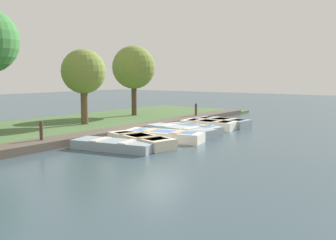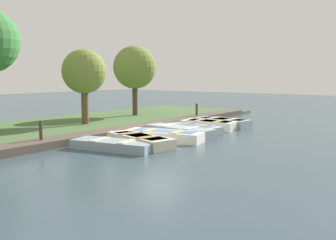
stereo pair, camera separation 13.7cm
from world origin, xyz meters
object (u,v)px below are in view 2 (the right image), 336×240
object	(u,v)px
rowboat_0	(114,145)
rowboat_4	(193,128)
mooring_post_far	(197,112)
rowboat_3	(180,131)
rowboat_5	(209,124)
rowboat_6	(223,122)
rowboat_2	(164,136)
mooring_post_near	(41,134)
park_tree_left	(84,72)
park_tree_center	(135,68)
rowboat_1	(140,140)

from	to	relation	value
rowboat_0	rowboat_4	distance (m)	5.10
mooring_post_far	rowboat_3	bearing A→B (deg)	-64.57
rowboat_3	rowboat_5	distance (m)	2.65
rowboat_0	rowboat_6	xyz separation A→B (m)	(0.11, 7.78, 0.03)
rowboat_2	mooring_post_near	size ratio (longest dim) A/B	3.38
rowboat_2	mooring_post_near	world-z (taller)	mooring_post_near
rowboat_2	rowboat_5	distance (m)	4.02
rowboat_3	mooring_post_near	size ratio (longest dim) A/B	3.37
rowboat_2	park_tree_left	xyz separation A→B (m)	(-5.72, 0.87, 2.57)
park_tree_left	park_tree_center	bearing A→B (deg)	99.86
rowboat_3	rowboat_5	bearing A→B (deg)	98.19
rowboat_0	rowboat_5	bearing A→B (deg)	77.39
rowboat_1	rowboat_2	world-z (taller)	same
rowboat_2	mooring_post_far	bearing A→B (deg)	98.41
rowboat_3	mooring_post_near	world-z (taller)	mooring_post_near
rowboat_1	rowboat_2	distance (m)	1.38
rowboat_5	mooring_post_near	distance (m)	8.24
mooring_post_far	park_tree_center	world-z (taller)	park_tree_center
rowboat_3	rowboat_1	bearing A→B (deg)	-82.58
rowboat_5	mooring_post_far	distance (m)	3.51
rowboat_4	mooring_post_far	world-z (taller)	mooring_post_far
rowboat_3	park_tree_center	size ratio (longest dim) A/B	0.76
rowboat_3	rowboat_4	size ratio (longest dim) A/B	1.16
rowboat_2	rowboat_3	bearing A→B (deg)	82.62
mooring_post_near	rowboat_5	bearing A→B (deg)	73.20
park_tree_center	rowboat_0	bearing A→B (deg)	-52.42
rowboat_1	park_tree_left	size ratio (longest dim) A/B	0.82
park_tree_left	rowboat_2	bearing A→B (deg)	-8.61
rowboat_6	park_tree_center	size ratio (longest dim) A/B	0.66
rowboat_1	rowboat_3	bearing A→B (deg)	105.26
rowboat_0	mooring_post_far	bearing A→B (deg)	92.13
mooring_post_near	park_tree_left	world-z (taller)	park_tree_left
mooring_post_far	rowboat_6	bearing A→B (deg)	-28.67
mooring_post_near	mooring_post_far	distance (m)	10.45
rowboat_2	rowboat_3	world-z (taller)	rowboat_3
rowboat_1	mooring_post_far	world-z (taller)	mooring_post_far
rowboat_0	park_tree_center	xyz separation A→B (m)	(-6.26, 8.13, 2.92)
park_tree_center	mooring_post_near	bearing A→B (deg)	-67.48
rowboat_5	mooring_post_far	world-z (taller)	mooring_post_far
mooring_post_far	park_tree_left	world-z (taller)	park_tree_left
rowboat_0	rowboat_6	distance (m)	7.78
rowboat_0	mooring_post_near	world-z (taller)	mooring_post_near
rowboat_5	rowboat_6	size ratio (longest dim) A/B	0.94
mooring_post_near	rowboat_1	bearing A→B (deg)	44.30
mooring_post_far	park_tree_left	bearing A→B (deg)	-118.47
mooring_post_near	park_tree_center	world-z (taller)	park_tree_center
rowboat_3	park_tree_center	distance (m)	8.20
rowboat_2	park_tree_center	size ratio (longest dim) A/B	0.76
rowboat_2	rowboat_6	world-z (taller)	rowboat_6
rowboat_4	rowboat_6	bearing A→B (deg)	101.26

